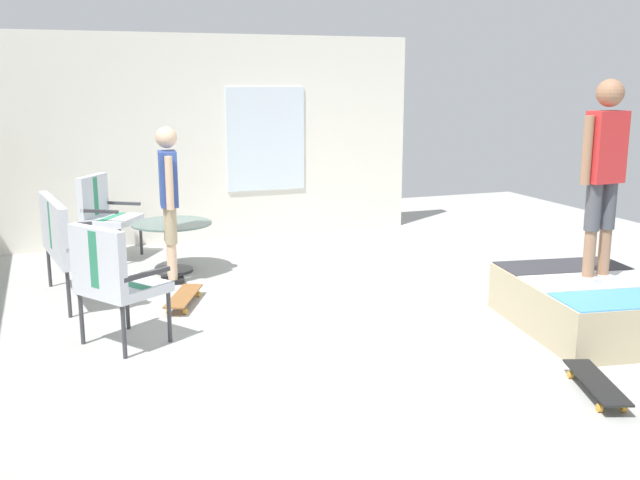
# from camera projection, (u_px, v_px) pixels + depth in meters

# --- Properties ---
(ground_plane) EXTENTS (12.00, 12.00, 0.10)m
(ground_plane) POSITION_uv_depth(u_px,v_px,m) (338.00, 321.00, 6.82)
(ground_plane) COLOR #A8A8A3
(house_facade) EXTENTS (0.23, 6.00, 2.74)m
(house_facade) POSITION_uv_depth(u_px,v_px,m) (200.00, 139.00, 9.83)
(house_facade) COLOR white
(house_facade) RESTS_ON ground_plane
(skate_ramp) EXTENTS (1.85, 2.03, 0.45)m
(skate_ramp) POSITION_uv_depth(u_px,v_px,m) (595.00, 305.00, 6.42)
(skate_ramp) COLOR tan
(skate_ramp) RESTS_ON ground_plane
(patio_bench) EXTENTS (1.31, 0.71, 1.02)m
(patio_bench) POSITION_uv_depth(u_px,v_px,m) (68.00, 239.00, 7.21)
(patio_bench) COLOR #38383D
(patio_bench) RESTS_ON ground_plane
(patio_chair_near_house) EXTENTS (0.82, 0.80, 1.02)m
(patio_chair_near_house) POSITION_uv_depth(u_px,v_px,m) (103.00, 209.00, 8.89)
(patio_chair_near_house) COLOR #38383D
(patio_chair_near_house) RESTS_ON ground_plane
(patio_chair_by_wall) EXTENTS (0.82, 0.80, 1.02)m
(patio_chair_by_wall) POSITION_uv_depth(u_px,v_px,m) (112.00, 275.00, 5.91)
(patio_chair_by_wall) COLOR #38383D
(patio_chair_by_wall) RESTS_ON ground_plane
(patio_table) EXTENTS (0.90, 0.90, 0.57)m
(patio_table) POSITION_uv_depth(u_px,v_px,m) (172.00, 237.00, 8.31)
(patio_table) COLOR #38383D
(patio_table) RESTS_ON ground_plane
(person_watching) EXTENTS (0.48, 0.27, 1.67)m
(person_watching) POSITION_uv_depth(u_px,v_px,m) (169.00, 193.00, 7.76)
(person_watching) COLOR black
(person_watching) RESTS_ON ground_plane
(person_skater) EXTENTS (0.26, 0.48, 1.71)m
(person_skater) POSITION_uv_depth(u_px,v_px,m) (604.00, 165.00, 6.13)
(person_skater) COLOR silver
(person_skater) RESTS_ON skate_ramp
(skateboard_by_bench) EXTENTS (0.81, 0.51, 0.10)m
(skateboard_by_bench) POSITION_uv_depth(u_px,v_px,m) (184.00, 297.00, 7.13)
(skateboard_by_bench) COLOR brown
(skateboard_by_bench) RESTS_ON ground_plane
(skateboard_spare) EXTENTS (0.82, 0.46, 0.10)m
(skateboard_spare) POSITION_uv_depth(u_px,v_px,m) (596.00, 383.00, 5.11)
(skateboard_spare) COLOR black
(skateboard_spare) RESTS_ON ground_plane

